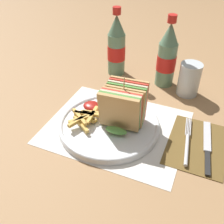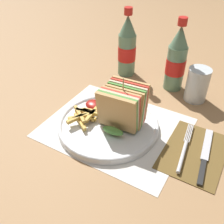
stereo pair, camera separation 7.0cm
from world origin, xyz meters
name	(u,v)px [view 2 (the right image)]	position (x,y,z in m)	size (l,w,h in m)	color
ground_plane	(104,121)	(0.00, 0.00, 0.00)	(4.00, 4.00, 0.00)	#9E754C
placemat	(115,127)	(0.04, -0.01, 0.00)	(0.37, 0.30, 0.00)	silver
plate_main	(108,125)	(0.02, -0.02, 0.01)	(0.27, 0.27, 0.02)	white
club_sandwich	(123,107)	(0.06, 0.00, 0.07)	(0.11, 0.12, 0.14)	tan
fries_pile	(85,115)	(-0.04, -0.04, 0.03)	(0.08, 0.11, 0.02)	gold
ketchup_blob	(94,105)	(-0.04, 0.02, 0.03)	(0.05, 0.04, 0.02)	maroon
napkin	(195,152)	(0.26, 0.01, 0.00)	(0.14, 0.20, 0.00)	brown
fork	(184,151)	(0.23, -0.01, 0.01)	(0.03, 0.18, 0.01)	silver
knife	(205,155)	(0.28, 0.01, 0.01)	(0.04, 0.19, 0.00)	black
coke_bottle_near	(127,47)	(-0.07, 0.27, 0.10)	(0.06, 0.06, 0.23)	slate
coke_bottle_far	(176,60)	(0.10, 0.27, 0.10)	(0.06, 0.06, 0.23)	slate
glass_near	(197,87)	(0.19, 0.23, 0.05)	(0.07, 0.07, 0.11)	silver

